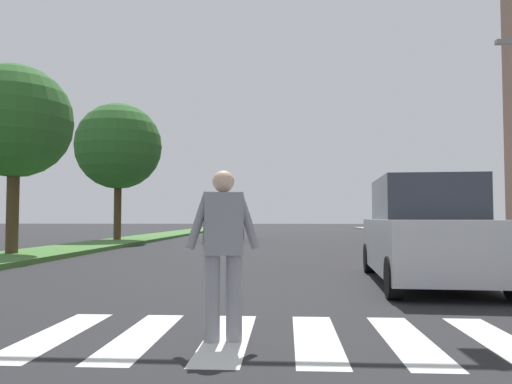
% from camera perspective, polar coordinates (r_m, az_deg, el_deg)
% --- Properties ---
extents(ground_plane, '(140.00, 140.00, 0.00)m').
position_cam_1_polar(ground_plane, '(27.45, 4.06, -5.43)').
color(ground_plane, '#262628').
extents(crosswalk, '(5.85, 2.20, 0.01)m').
position_cam_1_polar(crosswalk, '(5.34, 6.81, -16.05)').
color(crosswalk, silver).
rests_on(crosswalk, ground_plane).
extents(median_strip, '(2.54, 64.00, 0.15)m').
position_cam_1_polar(median_strip, '(26.62, -13.68, -5.27)').
color(median_strip, '#477A38').
rests_on(median_strip, ground_plane).
extents(tree_mid, '(3.44, 3.44, 5.72)m').
position_cam_1_polar(tree_mid, '(17.15, -25.54, 7.16)').
color(tree_mid, '#4C3823').
rests_on(tree_mid, median_strip).
extents(tree_far, '(4.22, 4.22, 6.69)m').
position_cam_1_polar(tree_far, '(25.91, -15.24, 4.97)').
color(tree_far, '#4C3823').
rests_on(tree_far, median_strip).
extents(sidewalk_right, '(3.00, 64.00, 0.15)m').
position_cam_1_polar(sidewalk_right, '(27.00, 23.06, -5.09)').
color(sidewalk_right, '#9E9991').
rests_on(sidewalk_right, ground_plane).
extents(traffic_light_gantry, '(10.12, 0.30, 6.00)m').
position_cam_1_polar(traffic_light_gantry, '(9.06, -22.66, 17.94)').
color(traffic_light_gantry, gold).
rests_on(traffic_light_gantry, median_strip).
extents(pedestrian_performer, '(0.75, 0.31, 1.69)m').
position_cam_1_polar(pedestrian_performer, '(5.06, -3.73, -6.14)').
color(pedestrian_performer, gray).
rests_on(pedestrian_performer, ground_plane).
extents(suv_crossing, '(2.24, 4.71, 1.97)m').
position_cam_1_polar(suv_crossing, '(9.91, 18.64, -4.41)').
color(suv_crossing, '#B7B7BC').
rests_on(suv_crossing, ground_plane).
extents(sedan_midblock, '(2.09, 4.54, 1.64)m').
position_cam_1_polar(sedan_midblock, '(26.25, -3.50, -3.87)').
color(sedan_midblock, navy).
rests_on(sedan_midblock, ground_plane).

